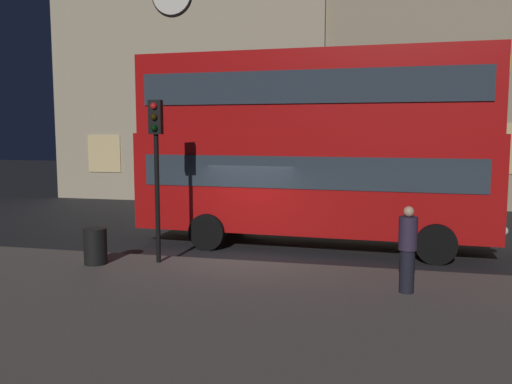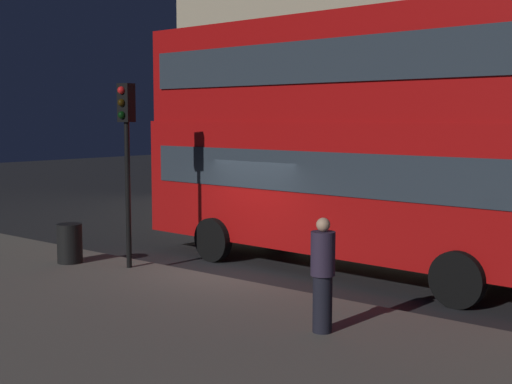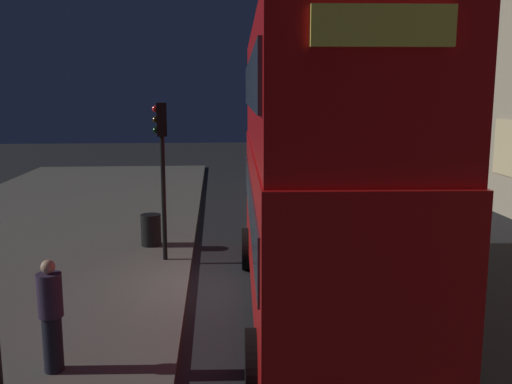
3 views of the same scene
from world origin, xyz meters
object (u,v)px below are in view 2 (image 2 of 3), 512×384
double_decker_bus (343,132)px  litter_bin (70,243)px  traffic_light_near_kerb (126,136)px  pedestrian (323,274)px

double_decker_bus → litter_bin: 6.85m
double_decker_bus → traffic_light_near_kerb: size_ratio=2.57×
double_decker_bus → pedestrian: 5.70m
pedestrian → traffic_light_near_kerb: bearing=49.2°
traffic_light_near_kerb → pedestrian: traffic_light_near_kerb is taller
pedestrian → litter_bin: size_ratio=2.00×
traffic_light_near_kerb → litter_bin: traffic_light_near_kerb is taller
traffic_light_near_kerb → pedestrian: 6.55m
double_decker_bus → litter_bin: double_decker_bus is taller
double_decker_bus → litter_bin: bearing=-139.8°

